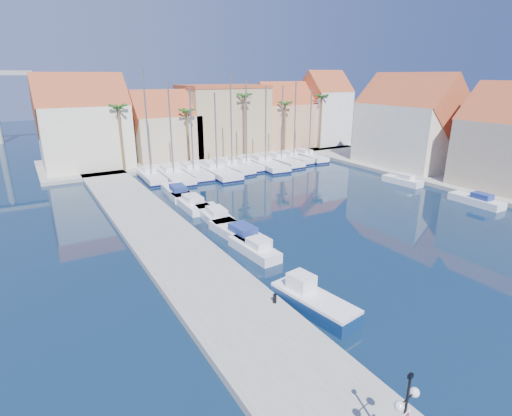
# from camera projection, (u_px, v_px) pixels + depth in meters

# --- Properties ---
(ground) EXTENTS (260.00, 260.00, 0.00)m
(ground) POSITION_uv_depth(u_px,v_px,m) (367.00, 290.00, 26.55)
(ground) COLOR black
(ground) RESTS_ON ground
(quay_west) EXTENTS (6.00, 77.00, 0.50)m
(quay_west) POSITION_uv_depth(u_px,v_px,m) (170.00, 244.00, 33.17)
(quay_west) COLOR gray
(quay_west) RESTS_ON ground
(shore_north) EXTENTS (54.00, 16.00, 0.50)m
(shore_north) POSITION_uv_depth(u_px,v_px,m) (209.00, 154.00, 70.51)
(shore_north) COLOR gray
(shore_north) RESTS_ON ground
(shore_east) EXTENTS (12.00, 60.00, 0.50)m
(shore_east) POSITION_uv_depth(u_px,v_px,m) (457.00, 178.00, 54.14)
(shore_east) COLOR gray
(shore_east) RESTS_ON ground
(lamp_post) EXTENTS (1.28, 0.48, 3.80)m
(lamp_post) POSITION_uv_depth(u_px,v_px,m) (406.00, 405.00, 13.50)
(lamp_post) COLOR black
(lamp_post) RESTS_ON quay_west
(bollard) EXTENTS (0.23, 0.23, 0.57)m
(bollard) POSITION_uv_depth(u_px,v_px,m) (275.00, 299.00, 24.09)
(bollard) COLOR black
(bollard) RESTS_ON quay_west
(fishing_boat) EXTENTS (2.79, 5.96, 2.01)m
(fishing_boat) POSITION_uv_depth(u_px,v_px,m) (312.00, 300.00, 24.12)
(fishing_boat) COLOR navy
(fishing_boat) RESTS_ON ground
(motorboat_west_0) EXTENTS (2.07, 5.41, 1.40)m
(motorboat_west_0) POSITION_uv_depth(u_px,v_px,m) (255.00, 248.00, 31.75)
(motorboat_west_0) COLOR white
(motorboat_west_0) RESTS_ON ground
(motorboat_west_1) EXTENTS (2.73, 7.11, 1.40)m
(motorboat_west_1) POSITION_uv_depth(u_px,v_px,m) (239.00, 233.00, 34.78)
(motorboat_west_1) COLOR white
(motorboat_west_1) RESTS_ON ground
(motorboat_west_2) EXTENTS (2.69, 6.86, 1.40)m
(motorboat_west_2) POSITION_uv_depth(u_px,v_px,m) (215.00, 215.00, 39.24)
(motorboat_west_2) COLOR white
(motorboat_west_2) RESTS_ON ground
(motorboat_west_3) EXTENTS (2.40, 7.21, 1.40)m
(motorboat_west_3) POSITION_uv_depth(u_px,v_px,m) (191.00, 202.00, 43.21)
(motorboat_west_3) COLOR white
(motorboat_west_3) RESTS_ON ground
(motorboat_west_4) EXTENTS (2.78, 7.08, 1.40)m
(motorboat_west_4) POSITION_uv_depth(u_px,v_px,m) (177.00, 191.00, 47.19)
(motorboat_west_4) COLOR white
(motorboat_west_4) RESTS_ON ground
(motorboat_east_0) EXTENTS (1.94, 5.79, 1.40)m
(motorboat_east_0) POSITION_uv_depth(u_px,v_px,m) (477.00, 200.00, 43.93)
(motorboat_east_0) COLOR white
(motorboat_east_0) RESTS_ON ground
(motorboat_east_1) EXTENTS (2.16, 5.37, 1.40)m
(motorboat_east_1) POSITION_uv_depth(u_px,v_px,m) (403.00, 180.00, 52.20)
(motorboat_east_1) COLOR white
(motorboat_east_1) RESTS_ON ground
(sailboat_0) EXTENTS (2.71, 8.90, 14.75)m
(sailboat_0) POSITION_uv_depth(u_px,v_px,m) (150.00, 175.00, 54.28)
(sailboat_0) COLOR white
(sailboat_0) RESTS_ON ground
(sailboat_1) EXTENTS (3.54, 11.62, 12.82)m
(sailboat_1) POSITION_uv_depth(u_px,v_px,m) (172.00, 174.00, 55.11)
(sailboat_1) COLOR white
(sailboat_1) RESTS_ON ground
(sailboat_2) EXTENTS (3.12, 10.37, 12.14)m
(sailboat_2) POSITION_uv_depth(u_px,v_px,m) (192.00, 171.00, 56.78)
(sailboat_2) COLOR white
(sailboat_2) RESTS_ON ground
(sailboat_3) EXTENTS (3.46, 12.13, 11.34)m
(sailboat_3) POSITION_uv_depth(u_px,v_px,m) (215.00, 170.00, 57.55)
(sailboat_3) COLOR white
(sailboat_3) RESTS_ON ground
(sailboat_4) EXTENTS (3.36, 10.24, 14.00)m
(sailboat_4) POSITION_uv_depth(u_px,v_px,m) (230.00, 166.00, 59.77)
(sailboat_4) COLOR white
(sailboat_4) RESTS_ON ground
(sailboat_5) EXTENTS (2.45, 8.38, 12.91)m
(sailboat_5) POSITION_uv_depth(u_px,v_px,m) (245.00, 164.00, 61.20)
(sailboat_5) COLOR white
(sailboat_5) RESTS_ON ground
(sailboat_6) EXTENTS (4.13, 12.10, 12.16)m
(sailboat_6) POSITION_uv_depth(u_px,v_px,m) (263.00, 163.00, 62.24)
(sailboat_6) COLOR white
(sailboat_6) RESTS_ON ground
(sailboat_7) EXTENTS (2.77, 10.44, 12.10)m
(sailboat_7) POSITION_uv_depth(u_px,v_px,m) (279.00, 160.00, 64.32)
(sailboat_7) COLOR white
(sailboat_7) RESTS_ON ground
(sailboat_8) EXTENTS (2.85, 8.77, 12.63)m
(sailboat_8) POSITION_uv_depth(u_px,v_px,m) (292.00, 158.00, 65.93)
(sailboat_8) COLOR white
(sailboat_8) RESTS_ON ground
(sailboat_9) EXTENTS (3.02, 9.34, 11.59)m
(sailboat_9) POSITION_uv_depth(u_px,v_px,m) (307.00, 156.00, 67.45)
(sailboat_9) COLOR white
(sailboat_9) RESTS_ON ground
(building_0) EXTENTS (12.30, 9.00, 13.50)m
(building_0) POSITION_uv_depth(u_px,v_px,m) (84.00, 126.00, 58.07)
(building_0) COLOR beige
(building_0) RESTS_ON shore_north
(building_1) EXTENTS (10.30, 8.00, 11.00)m
(building_1) POSITION_uv_depth(u_px,v_px,m) (165.00, 129.00, 64.23)
(building_1) COLOR tan
(building_1) RESTS_ON shore_north
(building_2) EXTENTS (14.20, 10.20, 11.50)m
(building_2) POSITION_uv_depth(u_px,v_px,m) (223.00, 119.00, 70.04)
(building_2) COLOR tan
(building_2) RESTS_ON shore_north
(building_3) EXTENTS (10.30, 8.00, 12.00)m
(building_3) POSITION_uv_depth(u_px,v_px,m) (283.00, 118.00, 75.13)
(building_3) COLOR tan
(building_3) RESTS_ON shore_north
(building_4) EXTENTS (8.30, 8.00, 14.00)m
(building_4) POSITION_uv_depth(u_px,v_px,m) (324.00, 110.00, 78.30)
(building_4) COLOR silver
(building_4) RESTS_ON shore_north
(building_6) EXTENTS (9.00, 14.30, 13.50)m
(building_6) POSITION_uv_depth(u_px,v_px,m) (409.00, 125.00, 59.50)
(building_6) COLOR beige
(building_6) RESTS_ON shore_east
(palm_0) EXTENTS (2.60, 2.60, 10.15)m
(palm_0) POSITION_uv_depth(u_px,v_px,m) (118.00, 109.00, 55.10)
(palm_0) COLOR brown
(palm_0) RESTS_ON shore_north
(palm_1) EXTENTS (2.60, 2.60, 9.15)m
(palm_1) POSITION_uv_depth(u_px,v_px,m) (187.00, 113.00, 60.21)
(palm_1) COLOR brown
(palm_1) RESTS_ON shore_north
(palm_2) EXTENTS (2.60, 2.60, 11.15)m
(palm_2) POSITION_uv_depth(u_px,v_px,m) (245.00, 98.00, 64.43)
(palm_2) COLOR brown
(palm_2) RESTS_ON shore_north
(palm_3) EXTENTS (2.60, 2.60, 9.65)m
(palm_3) POSITION_uv_depth(u_px,v_px,m) (285.00, 105.00, 68.73)
(palm_3) COLOR brown
(palm_3) RESTS_ON shore_north
(palm_4) EXTENTS (2.60, 2.60, 10.65)m
(palm_4) POSITION_uv_depth(u_px,v_px,m) (322.00, 98.00, 72.29)
(palm_4) COLOR brown
(palm_4) RESTS_ON shore_north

